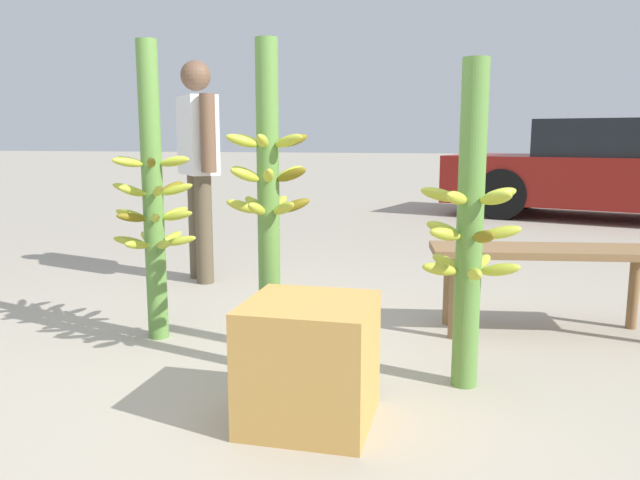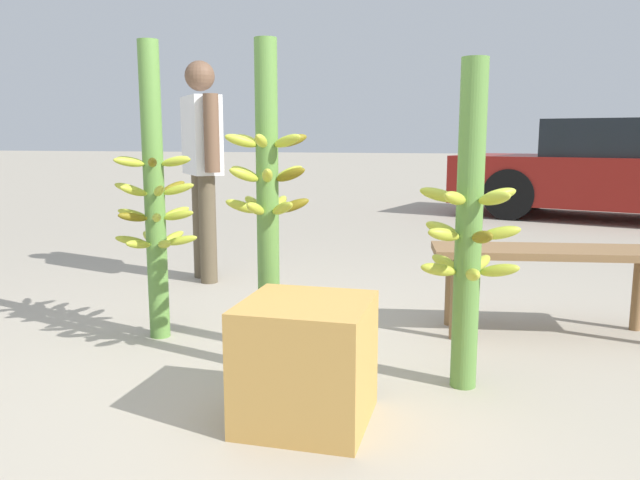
{
  "view_description": "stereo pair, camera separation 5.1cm",
  "coord_description": "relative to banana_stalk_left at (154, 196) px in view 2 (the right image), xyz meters",
  "views": [
    {
      "loc": [
        0.85,
        -2.52,
        1.09
      ],
      "look_at": [
        0.14,
        0.44,
        0.58
      ],
      "focal_mm": 35.0,
      "sensor_mm": 36.0,
      "label": 1
    },
    {
      "loc": [
        0.9,
        -2.51,
        1.09
      ],
      "look_at": [
        0.14,
        0.44,
        0.58
      ],
      "focal_mm": 35.0,
      "sensor_mm": 36.0,
      "label": 2
    }
  ],
  "objects": [
    {
      "name": "parked_car",
      "position": [
        3.65,
        5.93,
        -0.13
      ],
      "size": [
        4.73,
        2.82,
        1.32
      ],
      "rotation": [
        0.0,
        0.0,
        1.29
      ],
      "color": "maroon",
      "rests_on": "ground_plane"
    },
    {
      "name": "market_bench",
      "position": [
        2.07,
        0.57,
        -0.37
      ],
      "size": [
        1.31,
        0.55,
        0.49
      ],
      "rotation": [
        0.0,
        0.0,
        0.15
      ],
      "color": "olive",
      "rests_on": "ground_plane"
    },
    {
      "name": "vendor_person",
      "position": [
        -0.34,
        1.34,
        0.19
      ],
      "size": [
        0.51,
        0.59,
        1.64
      ],
      "rotation": [
        0.0,
        0.0,
        -0.89
      ],
      "color": "brown",
      "rests_on": "ground_plane"
    },
    {
      "name": "ground_plane",
      "position": [
        0.78,
        -0.48,
        -0.78
      ],
      "size": [
        80.0,
        80.0,
        0.0
      ],
      "primitive_type": "plane",
      "color": "#A89E8C"
    },
    {
      "name": "produce_crate",
      "position": [
        1.06,
        -0.8,
        -0.54
      ],
      "size": [
        0.48,
        0.48,
        0.48
      ],
      "color": "#C69347",
      "rests_on": "ground_plane"
    },
    {
      "name": "banana_stalk_center",
      "position": [
        0.75,
        -0.33,
        0.03
      ],
      "size": [
        0.39,
        0.4,
        1.52
      ],
      "color": "#5B8C3D",
      "rests_on": "ground_plane"
    },
    {
      "name": "banana_stalk_left",
      "position": [
        0.0,
        0.0,
        0.0
      ],
      "size": [
        0.45,
        0.45,
        1.58
      ],
      "color": "#5B8C3D",
      "rests_on": "ground_plane"
    },
    {
      "name": "banana_stalk_right",
      "position": [
        1.64,
        -0.3,
        -0.08
      ],
      "size": [
        0.44,
        0.44,
        1.41
      ],
      "color": "#5B8C3D",
      "rests_on": "ground_plane"
    }
  ]
}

